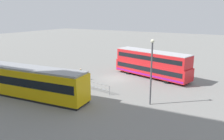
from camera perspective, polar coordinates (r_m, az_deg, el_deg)
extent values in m
plane|color=gray|center=(33.08, 1.06, -2.04)|extent=(160.00, 160.00, 0.00)
cube|color=red|center=(33.85, 9.70, 0.24)|extent=(11.88, 5.34, 1.71)
cube|color=red|center=(33.50, 9.82, 3.03)|extent=(11.52, 5.15, 1.65)
cube|color=black|center=(33.81, 9.71, 0.58)|extent=(11.33, 5.23, 0.64)
cube|color=black|center=(33.49, 9.82, 3.17)|extent=(10.97, 5.04, 0.60)
cube|color=#8C198C|center=(34.00, 9.66, -0.75)|extent=(11.67, 5.32, 0.24)
cube|color=#B2B2B7|center=(33.35, 9.88, 4.51)|extent=(11.52, 5.15, 0.10)
cylinder|color=black|center=(36.13, 4.99, 0.10)|extent=(1.59, 2.69, 1.00)
cylinder|color=black|center=(32.38, 14.27, -1.91)|extent=(1.59, 2.69, 1.00)
cube|color=#E5B70C|center=(26.92, -19.35, -2.82)|extent=(13.75, 3.99, 2.91)
cube|color=black|center=(26.84, -19.39, -2.22)|extent=(13.22, 3.97, 0.90)
cube|color=gray|center=(26.53, -19.61, 0.40)|extent=(13.46, 3.76, 0.20)
cube|color=black|center=(27.39, -19.08, -5.99)|extent=(13.47, 3.83, 0.25)
cylinder|color=#33384C|center=(32.38, -7.84, -1.78)|extent=(0.14, 0.14, 0.81)
cylinder|color=#33384C|center=(32.42, -7.46, -1.75)|extent=(0.14, 0.14, 0.81)
cylinder|color=#335938|center=(32.22, -7.69, -0.53)|extent=(0.45, 0.45, 0.63)
sphere|color=beige|center=(32.11, -7.72, 0.20)|extent=(0.22, 0.22, 0.22)
cube|color=gray|center=(28.29, -6.01, -2.67)|extent=(6.78, 1.02, 0.06)
cube|color=gray|center=(28.44, -5.99, -3.64)|extent=(6.78, 1.02, 0.06)
cylinder|color=gray|center=(26.27, -0.62, -5.11)|extent=(0.07, 0.07, 1.05)
cylinder|color=gray|center=(28.45, -5.99, -3.69)|extent=(0.07, 0.07, 1.05)
cylinder|color=gray|center=(30.85, -10.54, -2.45)|extent=(0.07, 0.07, 1.05)
cylinder|color=slate|center=(29.72, -12.68, -1.80)|extent=(0.10, 0.10, 2.43)
cube|color=#1999D8|center=(29.48, -12.80, -0.30)|extent=(0.94, 0.26, 0.60)
cylinder|color=#4C4C51|center=(23.21, 9.60, -1.11)|extent=(0.16, 0.16, 6.30)
sphere|color=#F2EFCC|center=(22.59, 9.93, 7.01)|extent=(0.36, 0.36, 0.36)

